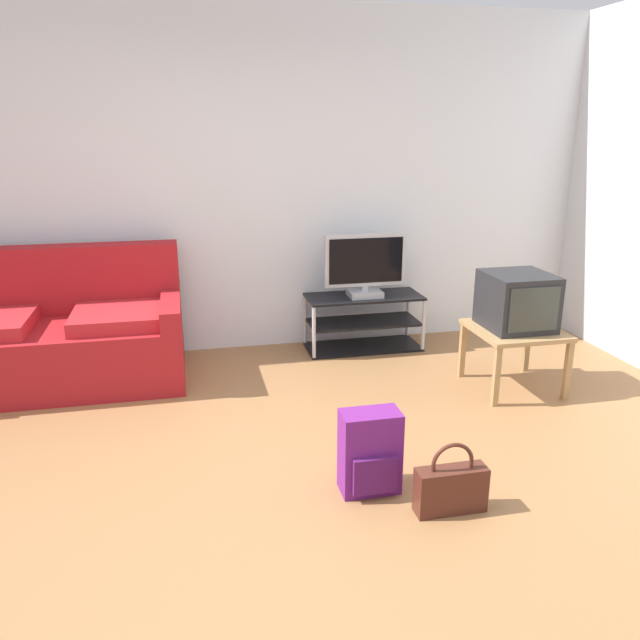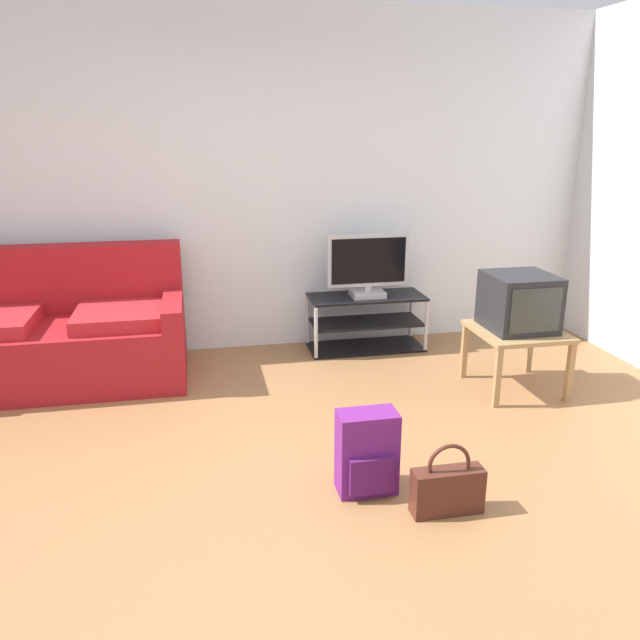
{
  "view_description": "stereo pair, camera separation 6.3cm",
  "coord_description": "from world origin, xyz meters",
  "views": [
    {
      "loc": [
        -0.37,
        -2.63,
        1.79
      ],
      "look_at": [
        0.42,
        1.0,
        0.64
      ],
      "focal_mm": 35.08,
      "sensor_mm": 36.0,
      "label": 1
    },
    {
      "loc": [
        -0.31,
        -2.64,
        1.79
      ],
      "look_at": [
        0.42,
        1.0,
        0.64
      ],
      "focal_mm": 35.08,
      "sensor_mm": 36.0,
      "label": 2
    }
  ],
  "objects": [
    {
      "name": "flat_tv",
      "position": [
        1.05,
        2.13,
        0.71
      ],
      "size": [
        0.67,
        0.22,
        0.51
      ],
      "color": "#B2B2B7",
      "rests_on": "tv_stand"
    },
    {
      "name": "backpack",
      "position": [
        0.48,
        0.07,
        0.21
      ],
      "size": [
        0.3,
        0.24,
        0.44
      ],
      "rotation": [
        0.0,
        0.0,
        0.11
      ],
      "color": "#661E70",
      "rests_on": "ground_plane"
    },
    {
      "name": "ground_plane",
      "position": [
        0.0,
        0.0,
        -0.01
      ],
      "size": [
        9.0,
        9.8,
        0.02
      ],
      "primitive_type": "cube",
      "color": "olive"
    },
    {
      "name": "handbag",
      "position": [
        0.81,
        -0.19,
        0.13
      ],
      "size": [
        0.35,
        0.11,
        0.37
      ],
      "rotation": [
        0.0,
        0.0,
        0.25
      ],
      "color": "#4C2319",
      "rests_on": "ground_plane"
    },
    {
      "name": "couch",
      "position": [
        -1.31,
        1.93,
        0.35
      ],
      "size": [
        1.76,
        0.86,
        0.95
      ],
      "color": "maroon",
      "rests_on": "ground_plane"
    },
    {
      "name": "crt_tv",
      "position": [
        1.85,
        1.14,
        0.64
      ],
      "size": [
        0.43,
        0.45,
        0.39
      ],
      "color": "#232326",
      "rests_on": "side_table"
    },
    {
      "name": "wall_back",
      "position": [
        0.0,
        2.45,
        1.35
      ],
      "size": [
        9.0,
        0.1,
        2.7
      ],
      "primitive_type": "cube",
      "color": "silver",
      "rests_on": "ground_plane"
    },
    {
      "name": "side_table",
      "position": [
        1.85,
        1.13,
        0.38
      ],
      "size": [
        0.59,
        0.59,
        0.44
      ],
      "color": "#9E7A4C",
      "rests_on": "ground_plane"
    },
    {
      "name": "tv_stand",
      "position": [
        1.05,
        2.15,
        0.23
      ],
      "size": [
        0.95,
        0.4,
        0.46
      ],
      "color": "black",
      "rests_on": "ground_plane"
    }
  ]
}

